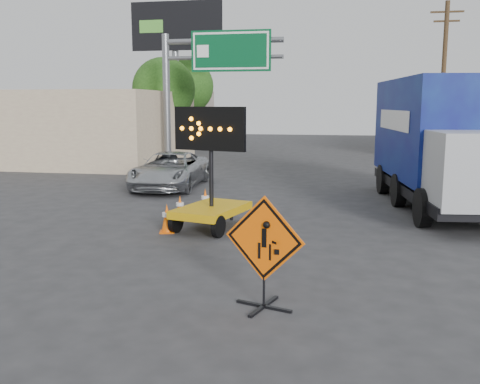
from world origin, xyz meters
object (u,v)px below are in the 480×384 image
(arrow_board, at_px, (211,202))
(pickup_truck, at_px, (170,170))
(construction_sign, at_px, (264,250))
(box_truck, at_px, (441,150))

(arrow_board, relative_size, pickup_truck, 0.64)
(construction_sign, xyz_separation_m, pickup_truck, (-5.49, 11.96, -0.28))
(construction_sign, bearing_deg, box_truck, 84.22)
(pickup_truck, xyz_separation_m, box_truck, (9.81, -2.29, 1.17))
(construction_sign, bearing_deg, arrow_board, 130.51)
(arrow_board, bearing_deg, box_truck, 48.55)
(pickup_truck, height_order, box_truck, box_truck)
(construction_sign, height_order, pickup_truck, construction_sign)
(construction_sign, relative_size, arrow_board, 0.58)
(pickup_truck, relative_size, box_truck, 0.57)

